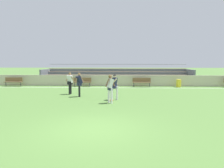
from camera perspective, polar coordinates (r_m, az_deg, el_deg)
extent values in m
plane|color=#517A38|center=(8.12, -4.90, -11.99)|extent=(160.00, 160.00, 0.00)
cube|color=white|center=(20.49, -0.38, -1.01)|extent=(44.00, 0.12, 0.01)
cube|color=beige|center=(22.02, -0.18, 0.94)|extent=(48.00, 0.16, 1.12)
cube|color=#897051|center=(22.87, 1.18, 0.55)|extent=(16.64, 0.36, 0.08)
cube|color=slate|center=(22.69, 1.16, 0.09)|extent=(16.64, 0.04, 0.33)
cube|color=#897051|center=(23.60, 1.22, 1.52)|extent=(16.64, 0.36, 0.08)
cube|color=slate|center=(23.42, 1.21, 1.08)|extent=(16.64, 0.04, 0.33)
cube|color=#897051|center=(24.34, 1.26, 2.43)|extent=(16.64, 0.36, 0.08)
cube|color=slate|center=(24.15, 1.25, 2.01)|extent=(16.64, 0.04, 0.33)
cube|color=#897051|center=(25.08, 1.30, 3.28)|extent=(16.64, 0.36, 0.08)
cube|color=slate|center=(24.89, 1.29, 2.88)|extent=(16.64, 0.04, 0.33)
cube|color=#897051|center=(25.82, 1.33, 4.09)|extent=(16.64, 0.36, 0.08)
cube|color=slate|center=(25.63, 1.32, 3.71)|extent=(16.64, 0.04, 0.33)
cube|color=slate|center=(25.86, -17.28, 2.00)|extent=(0.20, 3.40, 1.64)
cube|color=slate|center=(25.53, 20.04, 1.86)|extent=(0.20, 3.40, 1.64)
cylinder|color=slate|center=(26.06, 1.35, 5.32)|extent=(16.64, 0.06, 0.06)
cube|color=brown|center=(21.28, 7.97, 0.41)|extent=(1.80, 0.40, 0.06)
cube|color=brown|center=(21.44, 7.93, 1.12)|extent=(1.80, 0.05, 0.40)
cylinder|color=#47474C|center=(21.24, 5.86, -0.18)|extent=(0.07, 0.07, 0.45)
cylinder|color=#47474C|center=(21.39, 10.04, -0.20)|extent=(0.07, 0.07, 0.45)
cube|color=brown|center=(23.86, -24.96, 0.51)|extent=(1.80, 0.40, 0.06)
cube|color=brown|center=(24.00, -24.79, 1.14)|extent=(1.80, 0.05, 0.40)
cylinder|color=#47474C|center=(24.25, -26.57, -0.02)|extent=(0.07, 0.07, 0.45)
cylinder|color=#47474C|center=(23.53, -23.25, -0.04)|extent=(0.07, 0.07, 0.45)
cube|color=brown|center=(21.54, -8.02, 0.48)|extent=(1.80, 0.40, 0.06)
cube|color=brown|center=(21.69, -7.94, 1.18)|extent=(1.80, 0.05, 0.40)
cylinder|color=#47474C|center=(21.72, -10.03, -0.11)|extent=(0.07, 0.07, 0.45)
cylinder|color=#47474C|center=(21.44, -5.96, -0.13)|extent=(0.07, 0.07, 0.45)
cylinder|color=yellow|center=(21.98, 17.43, 0.18)|extent=(0.47, 0.47, 0.76)
cylinder|color=white|center=(12.77, -0.13, -3.17)|extent=(0.13, 0.13, 0.94)
cylinder|color=white|center=(13.03, -0.85, -3.00)|extent=(0.13, 0.13, 0.94)
cube|color=#232847|center=(12.84, -0.49, -1.11)|extent=(0.35, 0.42, 0.24)
cube|color=white|center=(12.80, -0.50, 0.22)|extent=(0.50, 0.50, 0.60)
cylinder|color=brown|center=(12.68, -1.24, 0.34)|extent=(0.28, 0.18, 0.51)
cylinder|color=brown|center=(12.92, 0.24, 0.44)|extent=(0.28, 0.18, 0.51)
sphere|color=brown|center=(12.77, -0.50, 1.94)|extent=(0.21, 0.21, 0.21)
sphere|color=brown|center=(12.77, -0.50, 2.03)|extent=(0.20, 0.20, 0.20)
cylinder|color=white|center=(13.96, 1.34, -2.46)|extent=(0.13, 0.13, 0.90)
cylinder|color=white|center=(14.01, 0.04, -2.43)|extent=(0.13, 0.13, 0.90)
cube|color=#232847|center=(13.93, 0.69, -0.69)|extent=(0.34, 0.42, 0.24)
cube|color=#191E38|center=(13.90, 0.69, 0.54)|extent=(0.40, 0.45, 0.58)
cylinder|color=beige|center=(13.69, 0.55, 0.61)|extent=(0.40, 0.21, 0.44)
cylinder|color=beige|center=(14.10, 0.83, 0.77)|extent=(0.40, 0.21, 0.44)
sphere|color=beige|center=(13.87, 0.69, 2.12)|extent=(0.21, 0.21, 0.21)
sphere|color=black|center=(13.86, 0.69, 2.21)|extent=(0.20, 0.20, 0.20)
cylinder|color=black|center=(16.88, -10.99, -1.10)|extent=(0.13, 0.13, 0.90)
cylinder|color=black|center=(16.57, -11.33, -1.24)|extent=(0.13, 0.13, 0.90)
cube|color=black|center=(16.68, -11.19, 0.29)|extent=(0.42, 0.34, 0.24)
cube|color=white|center=(16.65, -11.21, 1.31)|extent=(0.47, 0.43, 0.59)
cylinder|color=#A87A5B|center=(16.58, -10.54, 1.44)|extent=(0.22, 0.39, 0.45)
cylinder|color=#A87A5B|center=(16.72, -11.88, 1.45)|extent=(0.22, 0.39, 0.45)
sphere|color=#A87A5B|center=(16.63, -11.24, 2.64)|extent=(0.21, 0.21, 0.21)
sphere|color=brown|center=(16.63, -11.24, 2.71)|extent=(0.20, 0.20, 0.20)
cylinder|color=black|center=(15.57, -8.77, -1.60)|extent=(0.13, 0.13, 0.93)
cylinder|color=black|center=(15.31, -8.71, -1.72)|extent=(0.13, 0.13, 0.93)
cube|color=#232847|center=(15.39, -8.77, -0.02)|extent=(0.40, 0.42, 0.24)
cube|color=#191E38|center=(15.36, -8.78, 1.09)|extent=(0.55, 0.55, 0.60)
cylinder|color=#A87A5B|center=(15.42, -8.09, 1.26)|extent=(0.26, 0.24, 0.51)
cylinder|color=#A87A5B|center=(15.30, -9.48, 1.20)|extent=(0.26, 0.24, 0.51)
sphere|color=#A87A5B|center=(15.33, -8.81, 2.53)|extent=(0.21, 0.21, 0.21)
sphere|color=brown|center=(15.33, -8.81, 2.60)|extent=(0.20, 0.20, 0.20)
sphere|color=orange|center=(13.26, -0.17, -4.40)|extent=(0.22, 0.22, 0.22)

